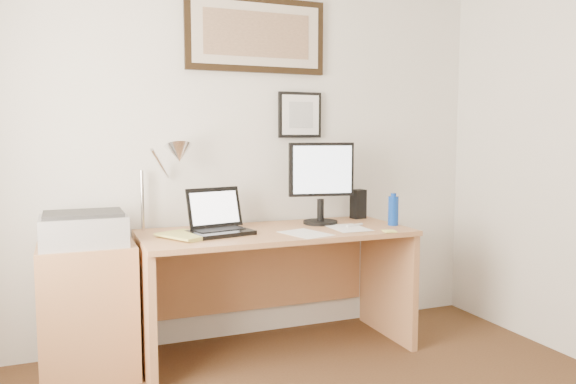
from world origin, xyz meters
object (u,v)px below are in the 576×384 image
side_cabinet (89,311)px  water_bottle (393,211)px  laptop (218,223)px  lcd_monitor (321,179)px  book (170,238)px  printer (84,229)px  desk (271,266)px

side_cabinet → water_bottle: bearing=-4.7°
side_cabinet → laptop: size_ratio=1.90×
side_cabinet → laptop: laptop is taller
lcd_monitor → book: bearing=-168.1°
side_cabinet → book: book is taller
water_bottle → laptop: laptop is taller
water_bottle → book: (-1.40, 0.00, -0.08)m
laptop → lcd_monitor: (0.70, 0.09, 0.23)m
water_bottle → side_cabinet: bearing=175.3°
water_bottle → printer: 1.84m
lcd_monitor → printer: bearing=-177.2°
water_bottle → lcd_monitor: 0.50m
side_cabinet → desk: desk is taller
lcd_monitor → laptop: bearing=-172.7°
desk → laptop: bearing=-170.4°
water_bottle → desk: 0.84m
book → desk: 0.71m
book → printer: bearing=162.1°
desk → lcd_monitor: (0.35, 0.03, 0.53)m
book → desk: book is taller
desk → lcd_monitor: size_ratio=3.08×
water_bottle → desk: water_bottle is taller
desk → side_cabinet: bearing=-178.1°
desk → printer: bearing=-177.9°
water_bottle → laptop: 1.11m
book → laptop: size_ratio=0.76×
water_bottle → printer: size_ratio=0.42×
book → laptop: laptop is taller
water_bottle → lcd_monitor: bearing=151.8°
laptop → lcd_monitor: lcd_monitor is taller
desk → printer: size_ratio=3.64×
book → laptop: bearing=22.0°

